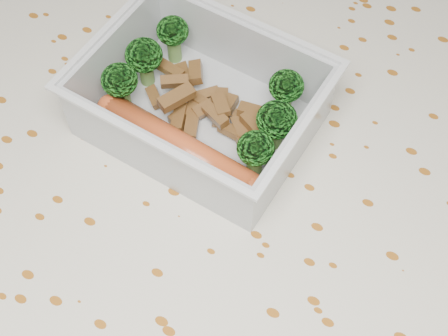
% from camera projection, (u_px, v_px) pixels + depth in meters
% --- Properties ---
extents(dining_table, '(1.40, 0.90, 0.75)m').
position_uv_depth(dining_table, '(225.00, 228.00, 0.57)').
color(dining_table, brown).
rests_on(dining_table, ground).
extents(tablecloth, '(1.46, 0.96, 0.19)m').
position_uv_depth(tablecloth, '(225.00, 201.00, 0.52)').
color(tablecloth, beige).
rests_on(tablecloth, dining_table).
extents(lunch_container, '(0.19, 0.15, 0.06)m').
position_uv_depth(lunch_container, '(201.00, 108.00, 0.50)').
color(lunch_container, silver).
rests_on(lunch_container, tablecloth).
extents(broccoli_florets, '(0.16, 0.10, 0.05)m').
position_uv_depth(broccoli_florets, '(207.00, 89.00, 0.49)').
color(broccoli_florets, '#608C3F').
rests_on(broccoli_florets, lunch_container).
extents(meat_pile, '(0.11, 0.07, 0.03)m').
position_uv_depth(meat_pile, '(207.00, 106.00, 0.51)').
color(meat_pile, brown).
rests_on(meat_pile, lunch_container).
extents(sausage, '(0.16, 0.04, 0.03)m').
position_uv_depth(sausage, '(179.00, 147.00, 0.48)').
color(sausage, '#C54F23').
rests_on(sausage, lunch_container).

